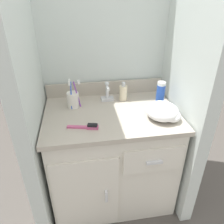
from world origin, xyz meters
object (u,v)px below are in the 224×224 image
at_px(toothbrush_cup, 73,99).
at_px(shaving_cream_can, 160,94).
at_px(hairbrush, 87,127).
at_px(hand_towel, 164,112).
at_px(soap_dispenser, 123,92).

height_order(toothbrush_cup, shaving_cream_can, toothbrush_cup).
bearing_deg(hairbrush, toothbrush_cup, 117.83).
relative_size(hairbrush, hand_towel, 0.87).
xyz_separation_m(shaving_cream_can, hand_towel, (-0.04, -0.18, -0.04)).
bearing_deg(soap_dispenser, hairbrush, -130.09).
relative_size(soap_dispenser, shaving_cream_can, 0.84).
xyz_separation_m(soap_dispenser, hairbrush, (-0.28, -0.33, -0.05)).
relative_size(shaving_cream_can, hairbrush, 0.90).
height_order(toothbrush_cup, hairbrush, toothbrush_cup).
bearing_deg(shaving_cream_can, toothbrush_cup, 174.57).
height_order(toothbrush_cup, soap_dispenser, toothbrush_cup).
bearing_deg(hand_towel, hairbrush, -175.77).
bearing_deg(toothbrush_cup, shaving_cream_can, -5.43).
relative_size(toothbrush_cup, hairbrush, 1.10).
distance_m(soap_dispenser, hand_towel, 0.36).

